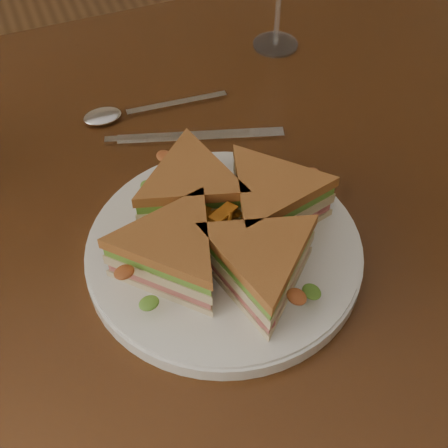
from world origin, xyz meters
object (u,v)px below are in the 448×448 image
at_px(plate, 224,251).
at_px(knife, 189,138).
at_px(spoon, 121,114).
at_px(sandwich_wedges, 224,227).
at_px(table, 165,258).

height_order(plate, knife, plate).
bearing_deg(spoon, plate, -77.67).
bearing_deg(spoon, sandwich_wedges, -77.67).
bearing_deg(plate, knife, 81.45).
height_order(table, spoon, spoon).
relative_size(table, spoon, 6.52).
xyz_separation_m(table, plate, (0.04, -0.10, 0.11)).
distance_m(plate, spoon, 0.26).
distance_m(table, sandwich_wedges, 0.18).
bearing_deg(sandwich_wedges, knife, 81.45).
bearing_deg(sandwich_wedges, table, 112.02).
xyz_separation_m(sandwich_wedges, spoon, (-0.04, 0.25, -0.04)).
distance_m(table, knife, 0.15).
height_order(table, sandwich_wedges, sandwich_wedges).
distance_m(sandwich_wedges, spoon, 0.26).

